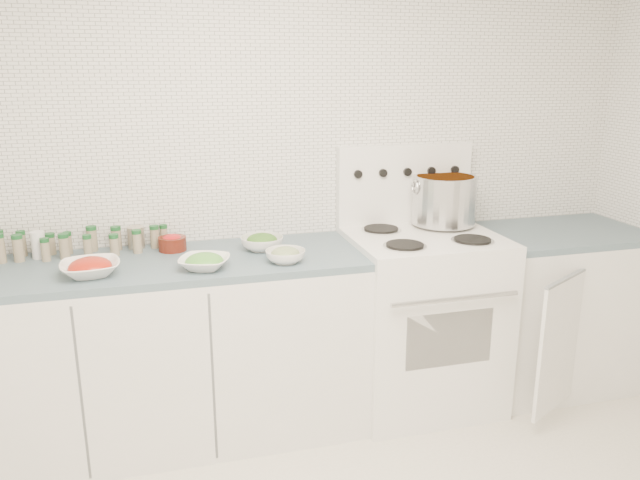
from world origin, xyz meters
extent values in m
cube|color=white|center=(0.00, 1.51, 1.25)|extent=(3.50, 0.02, 2.50)
cube|color=white|center=(-0.82, 1.19, 0.43)|extent=(1.85, 0.62, 0.86)
cube|color=#4A606F|center=(-0.82, 1.19, 0.88)|extent=(1.85, 0.62, 0.03)
cube|color=white|center=(0.48, 1.18, 0.46)|extent=(0.76, 0.65, 0.92)
cube|color=black|center=(0.48, 0.86, 0.50)|extent=(0.45, 0.01, 0.28)
cylinder|color=silver|center=(0.48, 0.82, 0.72)|extent=(0.65, 0.02, 0.02)
cube|color=white|center=(0.48, 1.18, 0.93)|extent=(0.76, 0.65, 0.01)
cube|color=white|center=(0.48, 1.47, 1.15)|extent=(0.76, 0.06, 0.43)
cylinder|color=silver|center=(0.30, 1.02, 0.94)|extent=(0.21, 0.21, 0.01)
cylinder|color=black|center=(0.30, 1.02, 0.94)|extent=(0.18, 0.18, 0.01)
cylinder|color=silver|center=(0.66, 1.02, 0.94)|extent=(0.21, 0.21, 0.01)
cylinder|color=black|center=(0.66, 1.02, 0.94)|extent=(0.18, 0.18, 0.01)
cylinder|color=silver|center=(0.30, 1.33, 0.94)|extent=(0.21, 0.21, 0.01)
cylinder|color=black|center=(0.30, 1.33, 0.94)|extent=(0.18, 0.18, 0.01)
cylinder|color=silver|center=(0.66, 1.33, 0.94)|extent=(0.21, 0.21, 0.01)
cylinder|color=black|center=(0.66, 1.33, 0.94)|extent=(0.18, 0.18, 0.01)
cylinder|color=black|center=(0.20, 1.44, 1.22)|extent=(0.04, 0.02, 0.04)
cylinder|color=black|center=(0.34, 1.44, 1.22)|extent=(0.04, 0.02, 0.04)
cylinder|color=black|center=(0.48, 1.44, 1.22)|extent=(0.04, 0.02, 0.04)
cylinder|color=black|center=(0.62, 1.44, 1.22)|extent=(0.04, 0.02, 0.04)
cylinder|color=black|center=(0.76, 1.44, 1.22)|extent=(0.04, 0.02, 0.04)
cube|color=white|center=(1.30, 1.19, 0.43)|extent=(0.89, 0.62, 0.86)
cube|color=#4A606F|center=(1.30, 1.19, 0.88)|extent=(0.89, 0.62, 0.03)
cube|color=white|center=(1.04, 0.78, 0.43)|extent=(0.36, 0.21, 0.70)
cylinder|color=silver|center=(0.66, 1.34, 1.08)|extent=(0.34, 0.34, 0.26)
cylinder|color=orange|center=(0.66, 1.34, 1.19)|extent=(0.30, 0.30, 0.03)
torus|color=silver|center=(0.48, 1.34, 1.15)|extent=(0.01, 0.08, 0.08)
torus|color=silver|center=(0.83, 1.34, 1.15)|extent=(0.01, 0.08, 0.08)
imported|color=white|center=(-1.13, 1.06, 0.93)|extent=(0.27, 0.27, 0.06)
ellipsoid|color=#B0170F|center=(-1.13, 1.06, 0.94)|extent=(0.18, 0.18, 0.08)
imported|color=white|center=(-0.65, 1.03, 0.93)|extent=(0.28, 0.28, 0.05)
ellipsoid|color=green|center=(-0.65, 1.03, 0.94)|extent=(0.16, 0.16, 0.07)
imported|color=white|center=(-0.35, 1.26, 0.93)|extent=(0.27, 0.27, 0.07)
ellipsoid|color=#265217|center=(-0.35, 1.26, 0.95)|extent=(0.15, 0.15, 0.07)
imported|color=white|center=(-0.28, 1.03, 0.93)|extent=(0.22, 0.22, 0.06)
ellipsoid|color=#354C1E|center=(-0.28, 1.03, 0.94)|extent=(0.13, 0.13, 0.06)
cylinder|color=#50170D|center=(-0.77, 1.36, 0.93)|extent=(0.13, 0.13, 0.07)
ellipsoid|color=red|center=(-0.77, 1.36, 0.96)|extent=(0.10, 0.10, 0.05)
cylinder|color=white|center=(-1.38, 1.39, 0.96)|extent=(0.08, 0.08, 0.13)
cylinder|color=#B5A899|center=(-0.94, 1.45, 0.95)|extent=(0.08, 0.08, 0.11)
cylinder|color=gray|center=(-1.56, 1.45, 0.96)|extent=(0.05, 0.05, 0.11)
cylinder|color=gray|center=(-1.46, 1.45, 0.95)|extent=(0.04, 0.04, 0.10)
cylinder|color=#164D21|center=(-1.46, 1.45, 1.01)|extent=(0.04, 0.04, 0.02)
cylinder|color=gray|center=(-1.34, 1.44, 0.94)|extent=(0.05, 0.05, 0.09)
cylinder|color=#164D21|center=(-1.34, 1.44, 0.99)|extent=(0.05, 0.05, 0.02)
cylinder|color=gray|center=(-1.26, 1.43, 0.94)|extent=(0.04, 0.04, 0.09)
cylinder|color=#164D21|center=(-1.26, 1.43, 1.00)|extent=(0.04, 0.04, 0.02)
cylinder|color=gray|center=(-1.15, 1.45, 0.95)|extent=(0.05, 0.05, 0.11)
cylinder|color=#164D21|center=(-1.15, 1.45, 1.02)|extent=(0.05, 0.05, 0.02)
cylinder|color=gray|center=(-1.04, 1.44, 0.95)|extent=(0.05, 0.05, 0.10)
cylinder|color=#164D21|center=(-1.04, 1.44, 1.01)|extent=(0.05, 0.05, 0.02)
cylinder|color=gray|center=(-0.85, 1.43, 0.95)|extent=(0.04, 0.04, 0.09)
cylinder|color=#164D21|center=(-0.85, 1.43, 1.00)|extent=(0.05, 0.05, 0.02)
cylinder|color=gray|center=(-0.81, 1.45, 0.95)|extent=(0.04, 0.04, 0.09)
cylinder|color=#164D21|center=(-0.81, 1.45, 1.00)|extent=(0.04, 0.04, 0.02)
cylinder|color=gray|center=(-1.53, 1.36, 0.96)|extent=(0.04, 0.04, 0.12)
cylinder|color=gray|center=(-1.46, 1.36, 0.95)|extent=(0.05, 0.05, 0.11)
cylinder|color=#164D21|center=(-1.46, 1.36, 1.02)|extent=(0.05, 0.05, 0.02)
cylinder|color=gray|center=(-1.34, 1.34, 0.95)|extent=(0.04, 0.04, 0.09)
cylinder|color=#164D21|center=(-1.34, 1.34, 1.00)|extent=(0.04, 0.04, 0.02)
cylinder|color=gray|center=(-1.26, 1.35, 0.95)|extent=(0.05, 0.05, 0.10)
cylinder|color=#164D21|center=(-1.26, 1.35, 1.01)|extent=(0.05, 0.05, 0.02)
cylinder|color=gray|center=(-1.16, 1.34, 0.95)|extent=(0.04, 0.04, 0.09)
cylinder|color=#164D21|center=(-1.16, 1.34, 1.00)|extent=(0.04, 0.04, 0.02)
cylinder|color=gray|center=(-1.04, 1.34, 0.94)|extent=(0.04, 0.04, 0.09)
cylinder|color=#164D21|center=(-1.04, 1.34, 1.00)|extent=(0.04, 0.04, 0.02)
cylinder|color=gray|center=(-0.94, 1.36, 0.95)|extent=(0.04, 0.04, 0.10)
cylinder|color=#164D21|center=(-0.94, 1.36, 1.01)|extent=(0.05, 0.05, 0.02)
camera|label=1|loc=(-0.85, -1.64, 1.77)|focal=35.00mm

